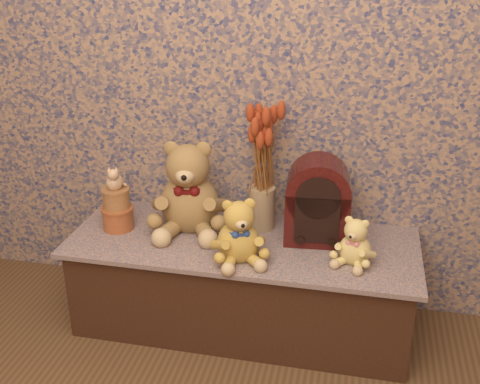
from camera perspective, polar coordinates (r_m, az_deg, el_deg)
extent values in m
cube|color=navy|center=(2.41, 1.70, 17.28)|extent=(3.00, 0.10, 2.60)
cube|color=navy|center=(2.53, 0.24, -8.90)|extent=(1.45, 0.57, 0.42)
cylinder|color=tan|center=(2.49, 2.18, -1.54)|extent=(0.12, 0.12, 0.19)
cylinder|color=#C6803A|center=(2.55, -11.97, -2.54)|extent=(0.14, 0.14, 0.10)
cylinder|color=tan|center=(2.51, -12.14, -0.64)|extent=(0.14, 0.14, 0.09)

